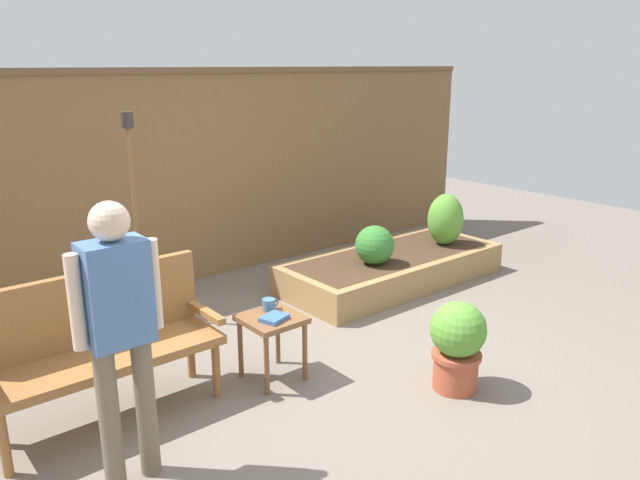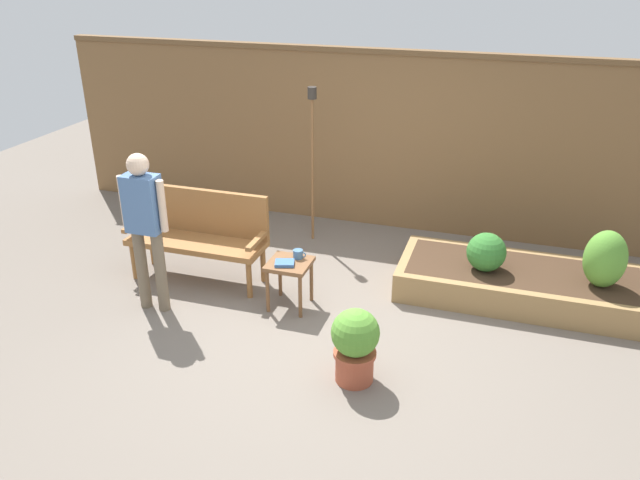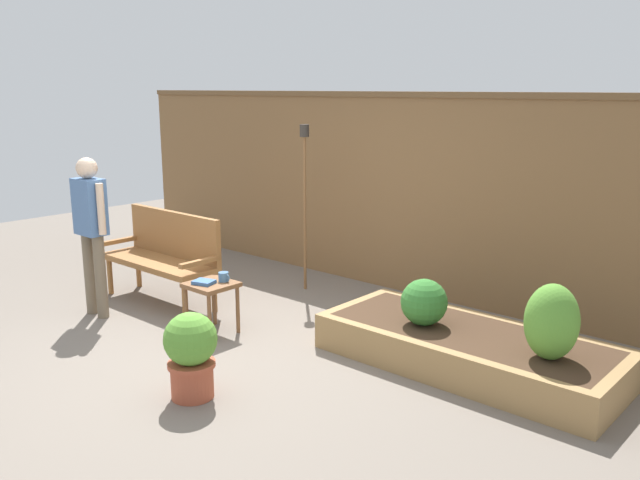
{
  "view_description": "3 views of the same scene",
  "coord_description": "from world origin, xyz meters",
  "views": [
    {
      "loc": [
        -2.68,
        -2.95,
        2.19
      ],
      "look_at": [
        0.31,
        0.67,
        0.83
      ],
      "focal_mm": 34.32,
      "sensor_mm": 36.0,
      "label": 1
    },
    {
      "loc": [
        1.49,
        -4.61,
        3.17
      ],
      "look_at": [
        -0.16,
        0.53,
        0.66
      ],
      "focal_mm": 35.03,
      "sensor_mm": 36.0,
      "label": 2
    },
    {
      "loc": [
        4.14,
        -3.33,
        2.21
      ],
      "look_at": [
        0.54,
        0.76,
        0.95
      ],
      "focal_mm": 37.28,
      "sensor_mm": 36.0,
      "label": 3
    }
  ],
  "objects": [
    {
      "name": "ground_plane",
      "position": [
        0.0,
        0.0,
        0.0
      ],
      "size": [
        14.0,
        14.0,
        0.0
      ],
      "primitive_type": "plane",
      "color": "#70665B"
    },
    {
      "name": "fence_back",
      "position": [
        0.0,
        2.6,
        1.09
      ],
      "size": [
        8.4,
        0.14,
        2.16
      ],
      "color": "brown",
      "rests_on": "ground_plane"
    },
    {
      "name": "garden_bench",
      "position": [
        -1.51,
        0.64,
        0.54
      ],
      "size": [
        1.44,
        0.48,
        0.94
      ],
      "color": "#936033",
      "rests_on": "ground_plane"
    },
    {
      "name": "side_table",
      "position": [
        -0.41,
        0.33,
        0.4
      ],
      "size": [
        0.4,
        0.4,
        0.48
      ],
      "color": "brown",
      "rests_on": "ground_plane"
    },
    {
      "name": "cup_on_table",
      "position": [
        -0.35,
        0.44,
        0.52
      ],
      "size": [
        0.13,
        0.09,
        0.09
      ],
      "color": "teal",
      "rests_on": "side_table"
    },
    {
      "name": "book_on_table",
      "position": [
        -0.43,
        0.27,
        0.5
      ],
      "size": [
        0.21,
        0.19,
        0.03
      ],
      "primitive_type": "cube",
      "rotation": [
        0.0,
        0.0,
        0.3
      ],
      "color": "#38609E",
      "rests_on": "side_table"
    },
    {
      "name": "potted_boxwood",
      "position": [
        0.49,
        -0.6,
        0.35
      ],
      "size": [
        0.39,
        0.39,
        0.64
      ],
      "color": "#A84C33",
      "rests_on": "ground_plane"
    },
    {
      "name": "raised_planter_bed",
      "position": [
        1.73,
        1.2,
        0.15
      ],
      "size": [
        2.4,
        1.0,
        0.3
      ],
      "color": "#997547",
      "rests_on": "ground_plane"
    },
    {
      "name": "shrub_near_bench",
      "position": [
        1.36,
        1.1,
        0.49
      ],
      "size": [
        0.38,
        0.38,
        0.38
      ],
      "color": "brown",
      "rests_on": "raised_planter_bed"
    },
    {
      "name": "shrub_far_corner",
      "position": [
        2.42,
        1.1,
        0.58
      ],
      "size": [
        0.38,
        0.38,
        0.56
      ],
      "color": "brown",
      "rests_on": "raised_planter_bed"
    },
    {
      "name": "tiki_torch",
      "position": [
        -0.69,
        1.9,
        1.23
      ],
      "size": [
        0.1,
        0.1,
        1.82
      ],
      "color": "brown",
      "rests_on": "ground_plane"
    },
    {
      "name": "person_by_bench",
      "position": [
        -1.65,
        -0.1,
        0.93
      ],
      "size": [
        0.47,
        0.2,
        1.56
      ],
      "color": "#70604C",
      "rests_on": "ground_plane"
    }
  ]
}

